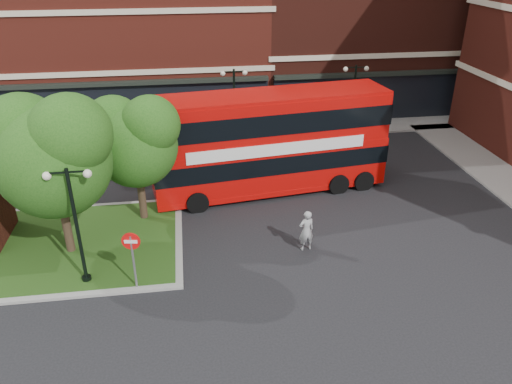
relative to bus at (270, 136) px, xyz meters
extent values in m
plane|color=black|center=(-3.11, -7.36, -3.10)|extent=(120.00, 120.00, 0.00)
cube|color=slate|center=(-3.11, 9.14, -3.04)|extent=(44.00, 3.00, 0.12)
cube|color=maroon|center=(-11.11, 16.64, 3.90)|extent=(26.00, 12.00, 14.00)
cube|color=gray|center=(-11.11, -4.36, -3.04)|extent=(12.60, 7.60, 0.12)
cube|color=#19380F|center=(-11.11, -4.36, -3.02)|extent=(12.00, 7.00, 0.15)
cylinder|color=#2D2116|center=(-9.61, -4.86, -1.14)|extent=(0.36, 0.36, 3.92)
sphere|color=#1C4B12|center=(-9.61, -4.86, 1.24)|extent=(4.60, 4.60, 4.60)
sphere|color=#1C4B12|center=(-10.76, -4.17, 2.15)|extent=(3.45, 3.45, 3.45)
sphere|color=#1C4B12|center=(-8.69, -5.32, 2.50)|extent=(3.22, 3.22, 3.22)
cylinder|color=#2D2116|center=(-6.61, -2.36, -1.36)|extent=(0.36, 0.36, 3.47)
sphere|color=#1C4B12|center=(-6.61, -2.36, 0.75)|extent=(3.80, 3.80, 3.80)
sphere|color=#1C4B12|center=(-7.56, -1.79, 1.55)|extent=(2.85, 2.85, 2.85)
sphere|color=#1C4B12|center=(-5.85, -2.74, 1.86)|extent=(2.66, 2.66, 2.66)
cylinder|color=black|center=(-8.61, -7.16, -0.60)|extent=(0.14, 0.14, 5.00)
cylinder|color=black|center=(-8.61, -7.16, -2.95)|extent=(0.36, 0.36, 0.30)
cube|color=black|center=(-8.61, -7.16, 1.75)|extent=(1.40, 0.06, 0.06)
sphere|color=#F2EACC|center=(-9.31, -7.16, 1.65)|extent=(0.32, 0.32, 0.32)
sphere|color=#F2EACC|center=(-7.91, -7.16, 1.65)|extent=(0.32, 0.32, 0.32)
cylinder|color=black|center=(-1.11, 7.14, -0.60)|extent=(0.14, 0.14, 5.00)
cylinder|color=black|center=(-1.11, 7.14, -2.95)|extent=(0.36, 0.36, 0.30)
cube|color=black|center=(-1.11, 7.14, 1.75)|extent=(1.40, 0.06, 0.06)
sphere|color=#F2EACC|center=(-1.81, 7.14, 1.65)|extent=(0.32, 0.32, 0.32)
sphere|color=#F2EACC|center=(-0.41, 7.14, 1.65)|extent=(0.32, 0.32, 0.32)
cylinder|color=black|center=(6.89, 7.14, -0.60)|extent=(0.14, 0.14, 5.00)
cylinder|color=black|center=(6.89, 7.14, -2.95)|extent=(0.36, 0.36, 0.30)
cube|color=black|center=(6.89, 7.14, 1.75)|extent=(1.40, 0.06, 0.06)
sphere|color=#F2EACC|center=(6.19, 7.14, 1.65)|extent=(0.32, 0.32, 0.32)
sphere|color=#F2EACC|center=(7.59, 7.14, 1.65)|extent=(0.32, 0.32, 0.32)
cube|color=#B00907|center=(0.00, 0.00, -1.41)|extent=(12.63, 4.42, 2.36)
cube|color=#B00907|center=(0.00, 0.00, 0.95)|extent=(12.50, 4.38, 2.36)
cube|color=black|center=(0.00, 0.00, 1.07)|extent=(12.63, 4.42, 1.07)
cube|color=silver|center=(0.19, -1.42, -0.18)|extent=(9.20, 1.27, 0.62)
imported|color=gray|center=(0.59, -6.06, -2.14)|extent=(0.77, 0.59, 1.91)
imported|color=#BABBC2|center=(-4.29, 7.14, -2.36)|extent=(4.48, 2.19, 1.47)
imported|color=white|center=(0.12, 8.60, -2.37)|extent=(4.52, 1.83, 1.46)
cylinder|color=slate|center=(-6.61, -7.86, -1.88)|extent=(0.09, 0.09, 2.43)
cylinder|color=red|center=(-6.61, -7.86, -0.89)|extent=(0.71, 0.17, 0.71)
cube|color=white|center=(-6.61, -7.86, -0.89)|extent=(0.50, 0.12, 0.13)
camera|label=1|loc=(-4.27, -24.12, 9.15)|focal=35.00mm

